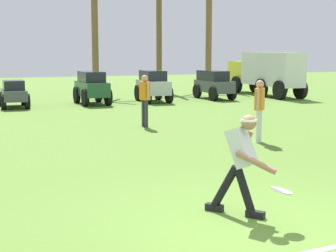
% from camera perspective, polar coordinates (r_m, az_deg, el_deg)
% --- Properties ---
extents(ground_plane, '(80.00, 80.00, 0.00)m').
position_cam_1_polar(ground_plane, '(6.93, 10.14, -11.00)').
color(ground_plane, '#59812F').
extents(frisbee_thrower, '(0.62, 1.03, 1.42)m').
position_cam_1_polar(frisbee_thrower, '(7.16, 8.09, -3.66)').
color(frisbee_thrower, black).
rests_on(frisbee_thrower, ground_plane).
extents(frisbee_in_flight, '(0.35, 0.35, 0.09)m').
position_cam_1_polar(frisbee_in_flight, '(6.83, 12.49, -7.03)').
color(frisbee_in_flight, white).
extents(teammate_near_sideline, '(0.25, 0.50, 1.56)m').
position_cam_1_polar(teammate_near_sideline, '(15.44, -2.60, 3.36)').
color(teammate_near_sideline, '#33333D').
rests_on(teammate_near_sideline, ground_plane).
extents(teammate_midfield, '(0.38, 0.42, 1.56)m').
position_cam_1_polar(teammate_midfield, '(12.99, 10.10, 2.30)').
color(teammate_midfield, silver).
rests_on(teammate_midfield, ground_plane).
extents(parked_car_slot_c, '(1.10, 2.21, 1.10)m').
position_cam_1_polar(parked_car_slot_c, '(21.73, -16.74, 3.47)').
color(parked_car_slot_c, '#474C51').
rests_on(parked_car_slot_c, ground_plane).
extents(parked_car_slot_d, '(1.21, 2.37, 1.40)m').
position_cam_1_polar(parked_car_slot_d, '(22.33, -8.44, 4.31)').
color(parked_car_slot_d, '#235133').
rests_on(parked_car_slot_d, ground_plane).
extents(parked_car_slot_e, '(1.28, 2.40, 1.40)m').
position_cam_1_polar(parked_car_slot_e, '(23.15, -1.67, 4.54)').
color(parked_car_slot_e, '#B7BABF').
rests_on(parked_car_slot_e, ground_plane).
extents(parked_car_slot_f, '(1.20, 2.42, 1.34)m').
position_cam_1_polar(parked_car_slot_f, '(24.61, 5.08, 4.69)').
color(parked_car_slot_f, '#474C51').
rests_on(parked_car_slot_f, ground_plane).
extents(box_truck, '(1.49, 5.92, 2.20)m').
position_cam_1_polar(box_truck, '(26.85, 10.78, 5.97)').
color(box_truck, yellow).
rests_on(box_truck, ground_plane).
extents(palm_tree_left_of_centre, '(3.16, 3.07, 7.25)m').
position_cam_1_polar(palm_tree_left_of_centre, '(28.18, -8.14, 12.20)').
color(palm_tree_left_of_centre, brown).
rests_on(palm_tree_left_of_centre, ground_plane).
extents(palm_tree_right_of_centre, '(3.28, 3.76, 6.07)m').
position_cam_1_polar(palm_tree_right_of_centre, '(29.60, -0.98, 11.28)').
color(palm_tree_right_of_centre, brown).
rests_on(palm_tree_right_of_centre, ground_plane).
extents(palm_tree_far_right, '(3.37, 3.16, 6.93)m').
position_cam_1_polar(palm_tree_far_right, '(31.98, 4.54, 11.48)').
color(palm_tree_far_right, brown).
rests_on(palm_tree_far_right, ground_plane).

